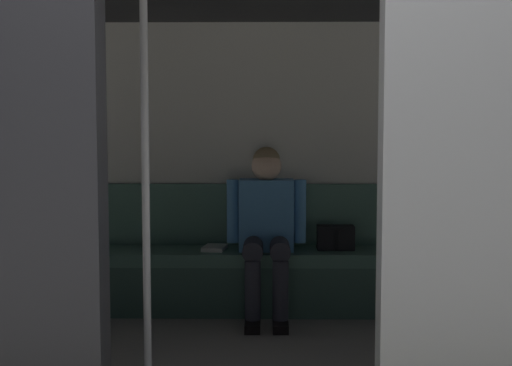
{
  "coord_description": "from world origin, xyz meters",
  "views": [
    {
      "loc": [
        -0.1,
        2.47,
        1.28
      ],
      "look_at": [
        -0.04,
        -1.22,
        0.99
      ],
      "focal_mm": 46.86,
      "sensor_mm": 36.0,
      "label": 1
    }
  ],
  "objects_px": {
    "grab_pole_door": "(146,188)",
    "bench_seat": "(253,265)",
    "book": "(215,248)",
    "handbag": "(335,237)",
    "person_seated": "(266,220)",
    "train_car": "(236,99)"
  },
  "relations": [
    {
      "from": "grab_pole_door",
      "to": "bench_seat",
      "type": "bearing_deg",
      "value": -105.69
    },
    {
      "from": "bench_seat",
      "to": "book",
      "type": "relative_size",
      "value": 11.37
    },
    {
      "from": "bench_seat",
      "to": "book",
      "type": "bearing_deg",
      "value": -7.45
    },
    {
      "from": "bench_seat",
      "to": "handbag",
      "type": "xyz_separation_m",
      "value": [
        -0.59,
        -0.07,
        0.19
      ]
    },
    {
      "from": "person_seated",
      "to": "handbag",
      "type": "height_order",
      "value": "person_seated"
    },
    {
      "from": "train_car",
      "to": "person_seated",
      "type": "distance_m",
      "value": 1.23
    },
    {
      "from": "book",
      "to": "person_seated",
      "type": "bearing_deg",
      "value": 174.55
    },
    {
      "from": "person_seated",
      "to": "bench_seat",
      "type": "bearing_deg",
      "value": -28.73
    },
    {
      "from": "train_car",
      "to": "bench_seat",
      "type": "height_order",
      "value": "train_car"
    },
    {
      "from": "bench_seat",
      "to": "handbag",
      "type": "height_order",
      "value": "handbag"
    },
    {
      "from": "handbag",
      "to": "grab_pole_door",
      "type": "bearing_deg",
      "value": 58.26
    },
    {
      "from": "train_car",
      "to": "book",
      "type": "xyz_separation_m",
      "value": [
        0.2,
        -1.02,
        -1.0
      ]
    },
    {
      "from": "train_car",
      "to": "book",
      "type": "relative_size",
      "value": 29.09
    },
    {
      "from": "handbag",
      "to": "grab_pole_door",
      "type": "xyz_separation_m",
      "value": [
        1.04,
        1.68,
        0.5
      ]
    },
    {
      "from": "person_seated",
      "to": "book",
      "type": "distance_m",
      "value": 0.43
    },
    {
      "from": "train_car",
      "to": "grab_pole_door",
      "type": "height_order",
      "value": "train_car"
    },
    {
      "from": "bench_seat",
      "to": "person_seated",
      "type": "height_order",
      "value": "person_seated"
    },
    {
      "from": "bench_seat",
      "to": "grab_pole_door",
      "type": "distance_m",
      "value": 1.81
    },
    {
      "from": "train_car",
      "to": "person_seated",
      "type": "bearing_deg",
      "value": -100.21
    },
    {
      "from": "train_car",
      "to": "bench_seat",
      "type": "distance_m",
      "value": 1.49
    },
    {
      "from": "bench_seat",
      "to": "book",
      "type": "xyz_separation_m",
      "value": [
        0.27,
        -0.04,
        0.12
      ]
    },
    {
      "from": "train_car",
      "to": "handbag",
      "type": "distance_m",
      "value": 1.55
    }
  ]
}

